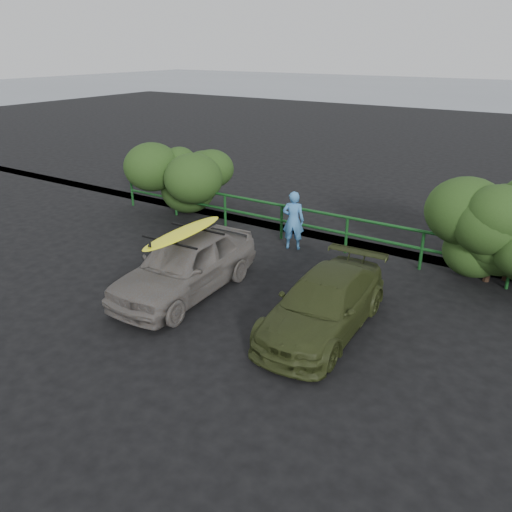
{
  "coord_description": "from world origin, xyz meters",
  "views": [
    {
      "loc": [
        5.72,
        -6.79,
        5.18
      ],
      "look_at": [
        0.4,
        1.48,
        1.02
      ],
      "focal_mm": 35.0,
      "sensor_mm": 36.0,
      "label": 1
    }
  ],
  "objects_px": {
    "sedan": "(185,265)",
    "man": "(293,220)",
    "guardrail": "(313,228)",
    "surfboard": "(183,232)",
    "olive_vehicle": "(324,304)"
  },
  "relations": [
    {
      "from": "olive_vehicle",
      "to": "man",
      "type": "bearing_deg",
      "value": 125.12
    },
    {
      "from": "man",
      "to": "surfboard",
      "type": "distance_m",
      "value": 3.76
    },
    {
      "from": "olive_vehicle",
      "to": "man",
      "type": "height_order",
      "value": "man"
    },
    {
      "from": "guardrail",
      "to": "sedan",
      "type": "bearing_deg",
      "value": -104.83
    },
    {
      "from": "man",
      "to": "olive_vehicle",
      "type": "bearing_deg",
      "value": 105.96
    },
    {
      "from": "sedan",
      "to": "man",
      "type": "distance_m",
      "value": 3.71
    },
    {
      "from": "surfboard",
      "to": "sedan",
      "type": "bearing_deg",
      "value": 0.0
    },
    {
      "from": "olive_vehicle",
      "to": "man",
      "type": "xyz_separation_m",
      "value": [
        -2.56,
        3.41,
        0.26
      ]
    },
    {
      "from": "guardrail",
      "to": "olive_vehicle",
      "type": "bearing_deg",
      "value": -60.55
    },
    {
      "from": "guardrail",
      "to": "surfboard",
      "type": "bearing_deg",
      "value": -104.83
    },
    {
      "from": "olive_vehicle",
      "to": "surfboard",
      "type": "height_order",
      "value": "surfboard"
    },
    {
      "from": "sedan",
      "to": "olive_vehicle",
      "type": "distance_m",
      "value": 3.3
    },
    {
      "from": "sedan",
      "to": "surfboard",
      "type": "distance_m",
      "value": 0.77
    },
    {
      "from": "guardrail",
      "to": "sedan",
      "type": "height_order",
      "value": "sedan"
    },
    {
      "from": "sedan",
      "to": "man",
      "type": "relative_size",
      "value": 2.46
    }
  ]
}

